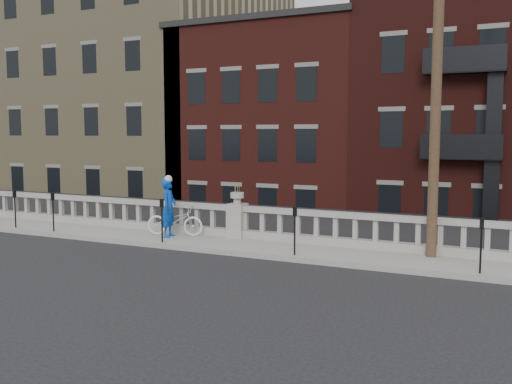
# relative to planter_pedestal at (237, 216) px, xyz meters

# --- Properties ---
(ground) EXTENTS (120.00, 120.00, 0.00)m
(ground) POSITION_rel_planter_pedestal_xyz_m (0.00, -3.95, -0.83)
(ground) COLOR black
(ground) RESTS_ON ground
(sidewalk) EXTENTS (32.00, 2.20, 0.15)m
(sidewalk) POSITION_rel_planter_pedestal_xyz_m (0.00, -0.95, -0.76)
(sidewalk) COLOR gray
(sidewalk) RESTS_ON ground
(balustrade) EXTENTS (28.00, 0.34, 1.03)m
(balustrade) POSITION_rel_planter_pedestal_xyz_m (0.00, 0.00, -0.19)
(balustrade) COLOR gray
(balustrade) RESTS_ON sidewalk
(planter_pedestal) EXTENTS (0.55, 0.55, 1.76)m
(planter_pedestal) POSITION_rel_planter_pedestal_xyz_m (0.00, 0.00, 0.00)
(planter_pedestal) COLOR gray
(planter_pedestal) RESTS_ON sidewalk
(lower_level) EXTENTS (80.00, 44.00, 20.80)m
(lower_level) POSITION_rel_planter_pedestal_xyz_m (0.56, 19.09, 1.80)
(lower_level) COLOR #605E59
(lower_level) RESTS_ON ground
(utility_pole) EXTENTS (1.60, 0.28, 10.00)m
(utility_pole) POSITION_rel_planter_pedestal_xyz_m (6.20, -0.35, 4.41)
(utility_pole) COLOR #422D1E
(utility_pole) RESTS_ON sidewalk
(parking_meter_a) EXTENTS (0.10, 0.09, 1.36)m
(parking_meter_a) POSITION_rel_planter_pedestal_xyz_m (-8.06, -1.80, 0.17)
(parking_meter_a) COLOR black
(parking_meter_a) RESTS_ON sidewalk
(parking_meter_b) EXTENTS (0.10, 0.09, 1.36)m
(parking_meter_b) POSITION_rel_planter_pedestal_xyz_m (-6.23, -1.80, 0.17)
(parking_meter_b) COLOR black
(parking_meter_b) RESTS_ON sidewalk
(parking_meter_c) EXTENTS (0.10, 0.09, 1.36)m
(parking_meter_c) POSITION_rel_planter_pedestal_xyz_m (-1.71, -1.80, 0.17)
(parking_meter_c) COLOR black
(parking_meter_c) RESTS_ON sidewalk
(parking_meter_d) EXTENTS (0.10, 0.09, 1.36)m
(parking_meter_d) POSITION_rel_planter_pedestal_xyz_m (2.73, -1.80, 0.17)
(parking_meter_d) COLOR black
(parking_meter_d) RESTS_ON sidewalk
(parking_meter_e) EXTENTS (0.10, 0.09, 1.36)m
(parking_meter_e) POSITION_rel_planter_pedestal_xyz_m (7.57, -1.80, 0.17)
(parking_meter_e) COLOR black
(parking_meter_e) RESTS_ON sidewalk
(bicycle) EXTENTS (2.03, 1.11, 1.01)m
(bicycle) POSITION_rel_planter_pedestal_xyz_m (-2.02, -0.61, -0.17)
(bicycle) COLOR white
(bicycle) RESTS_ON sidewalk
(cyclist) EXTENTS (0.60, 0.78, 1.92)m
(cyclist) POSITION_rel_planter_pedestal_xyz_m (-2.03, -0.94, 0.28)
(cyclist) COLOR #0C43B9
(cyclist) RESTS_ON sidewalk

